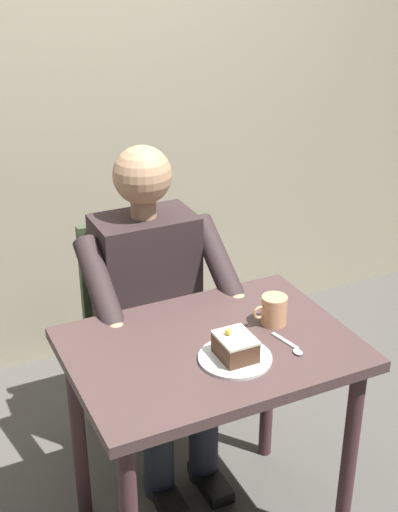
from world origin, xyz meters
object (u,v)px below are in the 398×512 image
Objects in this scene: seated_person at (155,309)px; dessert_spoon at (292,347)px; chair at (139,324)px; coffee_cup at (274,310)px; dining_table at (211,377)px; cake_slice at (235,346)px.

seated_person is 8.61× the size of dessert_spoon.
coffee_cup is (-0.23, 0.61, 0.32)m from chair.
seated_person is at bearing -61.96° from coffee_cup.
dessert_spoon reaches higher than dining_table.
seated_person reaches higher than dining_table.
coffee_cup is 0.16m from dessert_spoon.
seated_person reaches higher than cake_slice.
chair is at bearing -87.96° from cake_slice.
dessert_spoon is (-0.21, 0.58, 0.12)m from seated_person.
dining_table is 6.01× the size of dessert_spoon.
dining_table is 0.20m from cake_slice.
coffee_cup is (-0.21, -0.13, 0.01)m from cake_slice.
chair is 0.83m from dessert_spoon.
dessert_spoon is at bearing 80.91° from coffee_cup.
cake_slice reaches higher than dessert_spoon.
chair is at bearing -90.00° from dining_table.
seated_person reaches higher than coffee_cup.
cake_slice is at bearing -6.55° from dessert_spoon.
coffee_cup reaches higher than dessert_spoon.
seated_person is at bearing -70.34° from dessert_spoon.
chair is at bearing -69.10° from coffee_cup.
seated_person is (0.00, 0.17, 0.15)m from chair.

